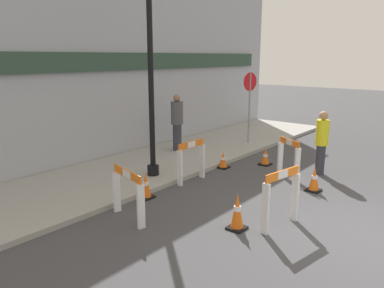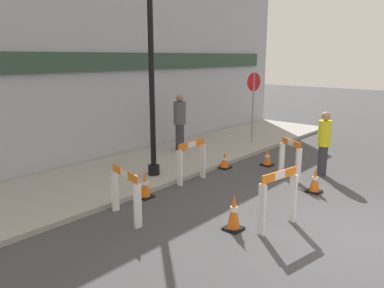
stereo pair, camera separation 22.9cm
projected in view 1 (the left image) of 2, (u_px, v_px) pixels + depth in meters
ground_plane at (383, 244)px, 6.03m from camera, size 60.00×60.00×0.00m
sidewalk_slab at (133, 170)px, 9.72m from camera, size 18.00×2.94×0.11m
storefront_facade at (91, 64)px, 10.05m from camera, size 18.00×0.22×5.50m
streetlamp_post at (149, 0)px, 8.26m from camera, size 0.44×0.44×6.42m
stop_sign at (250, 96)px, 12.28m from camera, size 0.59×0.14×2.33m
barricade_0 at (289, 157)px, 9.18m from camera, size 0.47×0.72×0.99m
barricade_1 at (191, 160)px, 8.91m from camera, size 0.87×0.16×1.00m
barricade_2 at (128, 192)px, 6.81m from camera, size 0.35×0.99×0.96m
barricade_3 at (281, 196)px, 6.50m from camera, size 0.91×0.29×1.05m
traffic_cone_0 at (265, 157)px, 10.36m from camera, size 0.30×0.30×0.46m
traffic_cone_1 at (223, 160)px, 10.07m from camera, size 0.30×0.30×0.45m
traffic_cone_2 at (146, 186)px, 7.91m from camera, size 0.30×0.30×0.56m
traffic_cone_3 at (314, 180)px, 8.33m from camera, size 0.30×0.30×0.56m
traffic_cone_4 at (237, 212)px, 6.47m from camera, size 0.30×0.30×0.67m
person_worker at (322, 140)px, 9.40m from camera, size 0.43×0.43×1.63m
person_pedestrian at (177, 121)px, 11.40m from camera, size 0.43×0.43×1.72m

